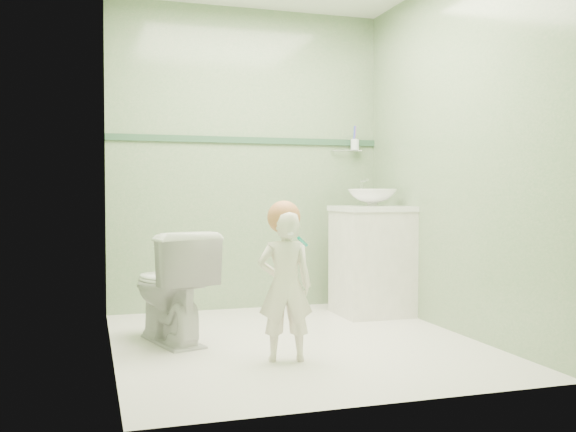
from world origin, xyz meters
name	(u,v)px	position (x,y,z in m)	size (l,w,h in m)	color
ground	(295,342)	(0.00, 0.00, 0.00)	(2.50, 2.50, 0.00)	white
room_shell	(295,149)	(0.00, 0.00, 1.20)	(2.50, 2.54, 2.40)	gray
trim_stripe	(248,140)	(0.00, 1.24, 1.35)	(2.20, 0.02, 0.05)	#30553C
vanity	(372,262)	(0.84, 0.70, 0.40)	(0.52, 0.50, 0.80)	silver
counter	(372,209)	(0.84, 0.70, 0.81)	(0.54, 0.52, 0.04)	white
basin	(372,197)	(0.84, 0.70, 0.89)	(0.37, 0.37, 0.13)	white
faucet	(362,187)	(0.84, 0.89, 0.97)	(0.03, 0.13, 0.18)	silver
cup_holder	(354,145)	(0.89, 1.18, 1.33)	(0.26, 0.07, 0.21)	silver
toilet	(171,286)	(-0.74, 0.22, 0.35)	(0.39, 0.68, 0.70)	white
toddler	(285,286)	(-0.19, -0.41, 0.41)	(0.30, 0.20, 0.83)	white
hair_cap	(284,217)	(-0.19, -0.39, 0.79)	(0.18, 0.18, 0.18)	#C37545
teal_toothbrush	(301,241)	(-0.14, -0.55, 0.67)	(0.11, 0.14, 0.08)	#03917D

